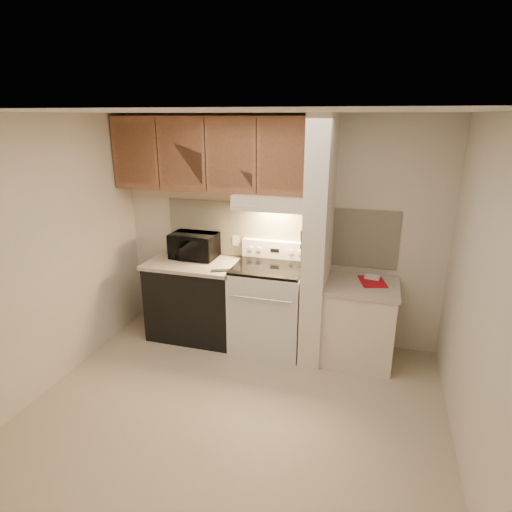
% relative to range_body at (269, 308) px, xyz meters
% --- Properties ---
extents(floor, '(3.60, 3.60, 0.00)m').
position_rel_range_body_xyz_m(floor, '(0.00, -1.16, -0.46)').
color(floor, '#B8A88D').
rests_on(floor, ground).
extents(ceiling, '(3.60, 3.60, 0.00)m').
position_rel_range_body_xyz_m(ceiling, '(0.00, -1.16, 2.04)').
color(ceiling, white).
rests_on(ceiling, wall_back).
extents(wall_back, '(3.60, 2.50, 0.02)m').
position_rel_range_body_xyz_m(wall_back, '(0.00, 0.34, 0.79)').
color(wall_back, beige).
rests_on(wall_back, floor).
extents(wall_left, '(0.02, 3.00, 2.50)m').
position_rel_range_body_xyz_m(wall_left, '(-1.80, -1.16, 0.79)').
color(wall_left, beige).
rests_on(wall_left, floor).
extents(wall_right, '(0.02, 3.00, 2.50)m').
position_rel_range_body_xyz_m(wall_right, '(1.80, -1.16, 0.79)').
color(wall_right, beige).
rests_on(wall_right, floor).
extents(backsplash, '(2.60, 0.02, 0.63)m').
position_rel_range_body_xyz_m(backsplash, '(0.00, 0.33, 0.78)').
color(backsplash, beige).
rests_on(backsplash, wall_back).
extents(range_body, '(0.76, 0.65, 0.92)m').
position_rel_range_body_xyz_m(range_body, '(0.00, 0.00, 0.00)').
color(range_body, silver).
rests_on(range_body, floor).
extents(oven_window, '(0.50, 0.01, 0.30)m').
position_rel_range_body_xyz_m(oven_window, '(0.00, -0.32, 0.04)').
color(oven_window, black).
rests_on(oven_window, range_body).
extents(oven_handle, '(0.65, 0.02, 0.02)m').
position_rel_range_body_xyz_m(oven_handle, '(0.00, -0.35, 0.26)').
color(oven_handle, silver).
rests_on(oven_handle, range_body).
extents(cooktop, '(0.74, 0.64, 0.03)m').
position_rel_range_body_xyz_m(cooktop, '(0.00, 0.00, 0.48)').
color(cooktop, black).
rests_on(cooktop, range_body).
extents(range_backguard, '(0.76, 0.08, 0.20)m').
position_rel_range_body_xyz_m(range_backguard, '(0.00, 0.28, 0.59)').
color(range_backguard, silver).
rests_on(range_backguard, range_body).
extents(range_display, '(0.10, 0.01, 0.04)m').
position_rel_range_body_xyz_m(range_display, '(0.00, 0.24, 0.59)').
color(range_display, black).
rests_on(range_display, range_backguard).
extents(range_knob_left_outer, '(0.05, 0.02, 0.05)m').
position_rel_range_body_xyz_m(range_knob_left_outer, '(-0.28, 0.24, 0.59)').
color(range_knob_left_outer, silver).
rests_on(range_knob_left_outer, range_backguard).
extents(range_knob_left_inner, '(0.05, 0.02, 0.05)m').
position_rel_range_body_xyz_m(range_knob_left_inner, '(-0.18, 0.24, 0.59)').
color(range_knob_left_inner, silver).
rests_on(range_knob_left_inner, range_backguard).
extents(range_knob_right_inner, '(0.05, 0.02, 0.05)m').
position_rel_range_body_xyz_m(range_knob_right_inner, '(0.18, 0.24, 0.59)').
color(range_knob_right_inner, silver).
rests_on(range_knob_right_inner, range_backguard).
extents(range_knob_right_outer, '(0.05, 0.02, 0.05)m').
position_rel_range_body_xyz_m(range_knob_right_outer, '(0.28, 0.24, 0.59)').
color(range_knob_right_outer, silver).
rests_on(range_knob_right_outer, range_backguard).
extents(dishwasher_front, '(1.00, 0.63, 0.87)m').
position_rel_range_body_xyz_m(dishwasher_front, '(-0.88, 0.01, -0.03)').
color(dishwasher_front, black).
rests_on(dishwasher_front, floor).
extents(left_countertop, '(1.04, 0.67, 0.04)m').
position_rel_range_body_xyz_m(left_countertop, '(-0.88, 0.01, 0.43)').
color(left_countertop, '#BFAF98').
rests_on(left_countertop, dishwasher_front).
extents(spoon_rest, '(0.20, 0.14, 0.01)m').
position_rel_range_body_xyz_m(spoon_rest, '(-0.48, -0.19, 0.46)').
color(spoon_rest, black).
rests_on(spoon_rest, left_countertop).
extents(teal_jar, '(0.11, 0.11, 0.10)m').
position_rel_range_body_xyz_m(teal_jar, '(-0.83, 0.03, 0.50)').
color(teal_jar, '#20615D').
rests_on(teal_jar, left_countertop).
extents(outlet, '(0.08, 0.01, 0.12)m').
position_rel_range_body_xyz_m(outlet, '(-0.48, 0.32, 0.64)').
color(outlet, beige).
rests_on(outlet, backsplash).
extents(microwave, '(0.52, 0.36, 0.29)m').
position_rel_range_body_xyz_m(microwave, '(-0.93, 0.15, 0.59)').
color(microwave, black).
rests_on(microwave, left_countertop).
extents(partition_pillar, '(0.22, 0.70, 2.50)m').
position_rel_range_body_xyz_m(partition_pillar, '(0.51, -0.01, 0.79)').
color(partition_pillar, silver).
rests_on(partition_pillar, floor).
extents(pillar_trim, '(0.01, 0.70, 0.04)m').
position_rel_range_body_xyz_m(pillar_trim, '(0.39, -0.01, 0.84)').
color(pillar_trim, brown).
rests_on(pillar_trim, partition_pillar).
extents(knife_strip, '(0.02, 0.42, 0.04)m').
position_rel_range_body_xyz_m(knife_strip, '(0.39, -0.06, 0.86)').
color(knife_strip, black).
rests_on(knife_strip, partition_pillar).
extents(knife_blade_a, '(0.01, 0.03, 0.16)m').
position_rel_range_body_xyz_m(knife_blade_a, '(0.38, -0.21, 0.76)').
color(knife_blade_a, silver).
rests_on(knife_blade_a, knife_strip).
extents(knife_handle_a, '(0.02, 0.02, 0.10)m').
position_rel_range_body_xyz_m(knife_handle_a, '(0.38, -0.22, 0.91)').
color(knife_handle_a, black).
rests_on(knife_handle_a, knife_strip).
extents(knife_blade_b, '(0.01, 0.04, 0.18)m').
position_rel_range_body_xyz_m(knife_blade_b, '(0.38, -0.12, 0.75)').
color(knife_blade_b, silver).
rests_on(knife_blade_b, knife_strip).
extents(knife_handle_b, '(0.02, 0.02, 0.10)m').
position_rel_range_body_xyz_m(knife_handle_b, '(0.38, -0.14, 0.91)').
color(knife_handle_b, black).
rests_on(knife_handle_b, knife_strip).
extents(knife_blade_c, '(0.01, 0.04, 0.20)m').
position_rel_range_body_xyz_m(knife_blade_c, '(0.38, -0.07, 0.74)').
color(knife_blade_c, silver).
rests_on(knife_blade_c, knife_strip).
extents(knife_handle_c, '(0.02, 0.02, 0.10)m').
position_rel_range_body_xyz_m(knife_handle_c, '(0.38, -0.05, 0.91)').
color(knife_handle_c, black).
rests_on(knife_handle_c, knife_strip).
extents(knife_blade_d, '(0.01, 0.04, 0.16)m').
position_rel_range_body_xyz_m(knife_blade_d, '(0.38, 0.03, 0.76)').
color(knife_blade_d, silver).
rests_on(knife_blade_d, knife_strip).
extents(knife_handle_d, '(0.02, 0.02, 0.10)m').
position_rel_range_body_xyz_m(knife_handle_d, '(0.38, 0.01, 0.91)').
color(knife_handle_d, black).
rests_on(knife_handle_d, knife_strip).
extents(knife_blade_e, '(0.01, 0.04, 0.18)m').
position_rel_range_body_xyz_m(knife_blade_e, '(0.38, 0.11, 0.75)').
color(knife_blade_e, silver).
rests_on(knife_blade_e, knife_strip).
extents(knife_handle_e, '(0.02, 0.02, 0.10)m').
position_rel_range_body_xyz_m(knife_handle_e, '(0.38, 0.09, 0.91)').
color(knife_handle_e, black).
rests_on(knife_handle_e, knife_strip).
extents(oven_mitt, '(0.03, 0.10, 0.23)m').
position_rel_range_body_xyz_m(oven_mitt, '(0.38, 0.17, 0.68)').
color(oven_mitt, slate).
rests_on(oven_mitt, partition_pillar).
extents(right_cab_base, '(0.70, 0.60, 0.81)m').
position_rel_range_body_xyz_m(right_cab_base, '(0.97, -0.01, -0.06)').
color(right_cab_base, beige).
rests_on(right_cab_base, floor).
extents(right_countertop, '(0.74, 0.64, 0.04)m').
position_rel_range_body_xyz_m(right_countertop, '(0.97, -0.01, 0.37)').
color(right_countertop, '#BFAF98').
rests_on(right_countertop, right_cab_base).
extents(red_folder, '(0.32, 0.38, 0.01)m').
position_rel_range_body_xyz_m(red_folder, '(1.07, 0.09, 0.40)').
color(red_folder, '#B40D16').
rests_on(red_folder, right_countertop).
extents(white_box, '(0.16, 0.12, 0.04)m').
position_rel_range_body_xyz_m(white_box, '(1.07, 0.17, 0.41)').
color(white_box, white).
rests_on(white_box, right_countertop).
extents(range_hood, '(0.78, 0.44, 0.15)m').
position_rel_range_body_xyz_m(range_hood, '(0.00, 0.12, 1.17)').
color(range_hood, beige).
rests_on(range_hood, upper_cabinets).
extents(hood_lip, '(0.78, 0.04, 0.06)m').
position_rel_range_body_xyz_m(hood_lip, '(0.00, -0.08, 1.12)').
color(hood_lip, beige).
rests_on(hood_lip, range_hood).
extents(upper_cabinets, '(2.18, 0.33, 0.77)m').
position_rel_range_body_xyz_m(upper_cabinets, '(-0.69, 0.17, 1.62)').
color(upper_cabinets, brown).
rests_on(upper_cabinets, wall_back).
extents(cab_door_a, '(0.46, 0.01, 0.63)m').
position_rel_range_body_xyz_m(cab_door_a, '(-1.51, 0.01, 1.62)').
color(cab_door_a, brown).
rests_on(cab_door_a, upper_cabinets).
extents(cab_gap_a, '(0.01, 0.01, 0.73)m').
position_rel_range_body_xyz_m(cab_gap_a, '(-1.23, 0.01, 1.62)').
color(cab_gap_a, black).
rests_on(cab_gap_a, upper_cabinets).
extents(cab_door_b, '(0.46, 0.01, 0.63)m').
position_rel_range_body_xyz_m(cab_door_b, '(-0.96, 0.01, 1.62)').
color(cab_door_b, brown).
rests_on(cab_door_b, upper_cabinets).
extents(cab_gap_b, '(0.01, 0.01, 0.73)m').
position_rel_range_body_xyz_m(cab_gap_b, '(-0.69, 0.01, 1.62)').
color(cab_gap_b, black).
rests_on(cab_gap_b, upper_cabinets).
extents(cab_door_c, '(0.46, 0.01, 0.63)m').
position_rel_range_body_xyz_m(cab_door_c, '(-0.42, 0.01, 1.62)').
color(cab_door_c, brown).
rests_on(cab_door_c, upper_cabinets).
extents(cab_gap_c, '(0.01, 0.01, 0.73)m').
position_rel_range_body_xyz_m(cab_gap_c, '(-0.14, 0.01, 1.62)').
color(cab_gap_c, black).
rests_on(cab_gap_c, upper_cabinets).
extents(cab_door_d, '(0.46, 0.01, 0.63)m').
position_rel_range_body_xyz_m(cab_door_d, '(0.13, 0.01, 1.62)').
color(cab_door_d, brown).
rests_on(cab_door_d, upper_cabinets).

